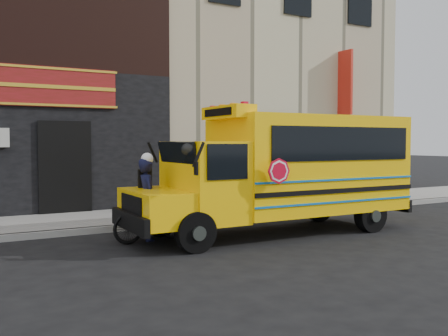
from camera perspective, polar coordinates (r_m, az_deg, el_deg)
The scene contains 8 objects.
ground at distance 11.09m, azimuth 5.06°, elevation -8.12°, with size 120.00×120.00×0.00m, color black.
curb at distance 13.27m, azimuth -1.34°, elevation -5.94°, with size 40.00×0.20×0.15m, color gray.
sidewalk at distance 14.60m, azimuth -4.12°, elevation -5.13°, with size 40.00×3.00×0.15m, color slate.
building at distance 20.75m, azimuth -12.06°, elevation 14.02°, with size 20.00×10.70×12.00m.
school_bus at distance 11.83m, azimuth 7.15°, elevation -0.07°, with size 6.92×2.43×2.92m.
sign_pole at distance 14.62m, azimuth 5.80°, elevation 1.04°, with size 0.10×0.25×2.96m.
bicycle at distance 10.81m, azimuth -8.26°, elevation -5.63°, with size 0.49×1.73×1.04m, color black.
cyclist at distance 10.74m, azimuth -8.74°, elevation -3.79°, with size 0.64×0.42×1.75m, color black.
Camera 1 is at (-6.17, -8.97, 2.14)m, focal length 40.00 mm.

